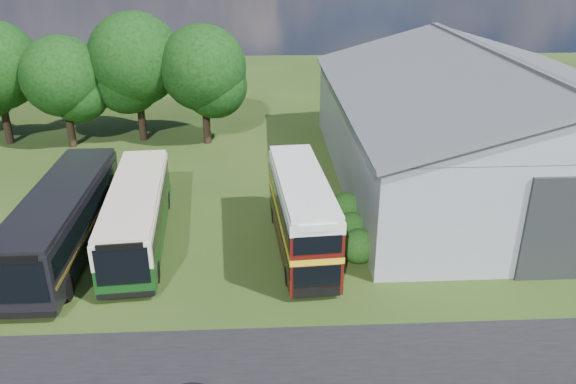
{
  "coord_description": "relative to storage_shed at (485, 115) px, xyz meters",
  "views": [
    {
      "loc": [
        1.08,
        -17.11,
        13.93
      ],
      "look_at": [
        2.35,
        8.0,
        2.77
      ],
      "focal_mm": 35.0,
      "sensor_mm": 36.0,
      "label": 1
    }
  ],
  "objects": [
    {
      "name": "ground",
      "position": [
        -15.0,
        -15.98,
        -4.17
      ],
      "size": [
        120.0,
        120.0,
        0.0
      ],
      "primitive_type": "plane",
      "color": "#233912",
      "rests_on": "ground"
    },
    {
      "name": "storage_shed",
      "position": [
        0.0,
        0.0,
        0.0
      ],
      "size": [
        18.8,
        24.8,
        8.15
      ],
      "color": "gray",
      "rests_on": "ground"
    },
    {
      "name": "tree_left_b",
      "position": [
        -28.0,
        7.52,
        1.09
      ],
      "size": [
        5.78,
        5.78,
        8.16
      ],
      "color": "black",
      "rests_on": "ground"
    },
    {
      "name": "tree_mid",
      "position": [
        -23.0,
        8.82,
        2.02
      ],
      "size": [
        6.8,
        6.8,
        9.6
      ],
      "color": "black",
      "rests_on": "ground"
    },
    {
      "name": "tree_right_a",
      "position": [
        -18.0,
        7.82,
        1.52
      ],
      "size": [
        6.26,
        6.26,
        8.83
      ],
      "color": "black",
      "rests_on": "ground"
    },
    {
      "name": "shrub_front",
      "position": [
        -9.4,
        -9.98,
        -4.17
      ],
      "size": [
        1.7,
        1.7,
        1.7
      ],
      "primitive_type": "sphere",
      "color": "#194714",
      "rests_on": "ground"
    },
    {
      "name": "shrub_mid",
      "position": [
        -9.4,
        -7.98,
        -4.17
      ],
      "size": [
        1.6,
        1.6,
        1.6
      ],
      "primitive_type": "sphere",
      "color": "#194714",
      "rests_on": "ground"
    },
    {
      "name": "shrub_back",
      "position": [
        -9.4,
        -5.98,
        -4.17
      ],
      "size": [
        1.8,
        1.8,
        1.8
      ],
      "primitive_type": "sphere",
      "color": "#194714",
      "rests_on": "ground"
    },
    {
      "name": "bus_green_single",
      "position": [
        -20.17,
        -7.63,
        -2.56
      ],
      "size": [
        3.44,
        11.13,
        3.02
      ],
      "rotation": [
        0.0,
        0.0,
        0.08
      ],
      "color": "black",
      "rests_on": "ground"
    },
    {
      "name": "bus_maroon_double",
      "position": [
        -12.04,
        -8.8,
        -2.21
      ],
      "size": [
        2.98,
        9.27,
        3.92
      ],
      "rotation": [
        0.0,
        0.0,
        0.07
      ],
      "color": "black",
      "rests_on": "ground"
    },
    {
      "name": "bus_dark_single",
      "position": [
        -23.53,
        -8.38,
        -2.41
      ],
      "size": [
        2.89,
        11.97,
        3.29
      ],
      "rotation": [
        0.0,
        0.0,
        0.01
      ],
      "color": "black",
      "rests_on": "ground"
    }
  ]
}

